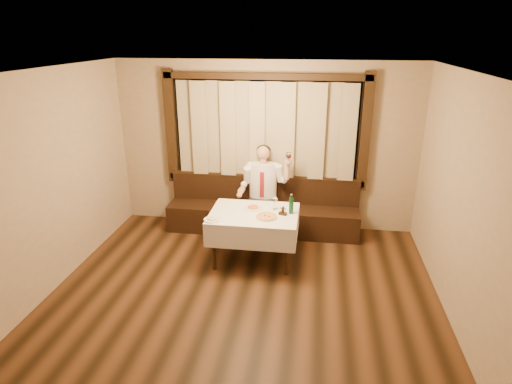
# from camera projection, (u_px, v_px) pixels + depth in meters

# --- Properties ---
(room) EXTENTS (5.01, 6.01, 2.81)m
(room) POSITION_uv_depth(u_px,v_px,m) (245.00, 180.00, 5.23)
(room) COLOR black
(room) RESTS_ON ground
(banquette) EXTENTS (3.20, 0.61, 0.94)m
(banquette) POSITION_uv_depth(u_px,v_px,m) (263.00, 213.00, 7.27)
(banquette) COLOR black
(banquette) RESTS_ON ground
(dining_table) EXTENTS (1.27, 0.97, 0.76)m
(dining_table) POSITION_uv_depth(u_px,v_px,m) (254.00, 219.00, 6.20)
(dining_table) COLOR black
(dining_table) RESTS_ON ground
(pizza) EXTENTS (0.31, 0.31, 0.03)m
(pizza) POSITION_uv_depth(u_px,v_px,m) (267.00, 217.00, 5.99)
(pizza) COLOR white
(pizza) RESTS_ON dining_table
(pasta_red) EXTENTS (0.27, 0.27, 0.09)m
(pasta_red) POSITION_uv_depth(u_px,v_px,m) (253.00, 206.00, 6.29)
(pasta_red) COLOR white
(pasta_red) RESTS_ON dining_table
(pasta_cream) EXTENTS (0.25, 0.25, 0.08)m
(pasta_cream) POSITION_uv_depth(u_px,v_px,m) (213.00, 218.00, 5.91)
(pasta_cream) COLOR white
(pasta_cream) RESTS_ON dining_table
(green_bottle) EXTENTS (0.06, 0.06, 0.30)m
(green_bottle) POSITION_uv_depth(u_px,v_px,m) (291.00, 205.00, 6.09)
(green_bottle) COLOR #104B22
(green_bottle) RESTS_ON dining_table
(table_wine_glass) EXTENTS (0.08, 0.08, 0.20)m
(table_wine_glass) POSITION_uv_depth(u_px,v_px,m) (275.00, 200.00, 6.22)
(table_wine_glass) COLOR white
(table_wine_glass) RESTS_ON dining_table
(cruet_caddy) EXTENTS (0.13, 0.09, 0.12)m
(cruet_caddy) POSITION_uv_depth(u_px,v_px,m) (283.00, 212.00, 6.07)
(cruet_caddy) COLOR black
(cruet_caddy) RESTS_ON dining_table
(seated_man) EXTENTS (0.84, 0.63, 1.50)m
(seated_man) POSITION_uv_depth(u_px,v_px,m) (263.00, 185.00, 6.99)
(seated_man) COLOR black
(seated_man) RESTS_ON ground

